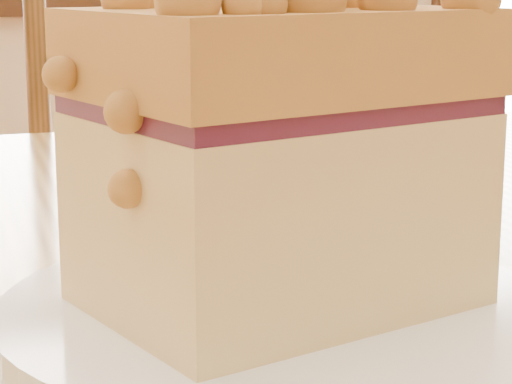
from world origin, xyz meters
TOP-DOWN VIEW (x-y plane):
  - cafe_chair_main at (-0.14, 0.87)m, footprint 0.47×0.47m
  - plate at (-0.19, 0.08)m, footprint 0.21×0.21m
  - cake_slice at (-0.19, 0.08)m, footprint 0.16×0.14m

SIDE VIEW (x-z plane):
  - cafe_chair_main at x=-0.14m, z-range 0.01..1.02m
  - plate at x=-0.19m, z-range 0.75..0.77m
  - cake_slice at x=-0.19m, z-range 0.77..0.89m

